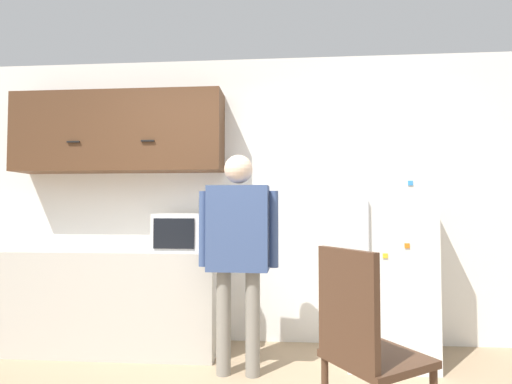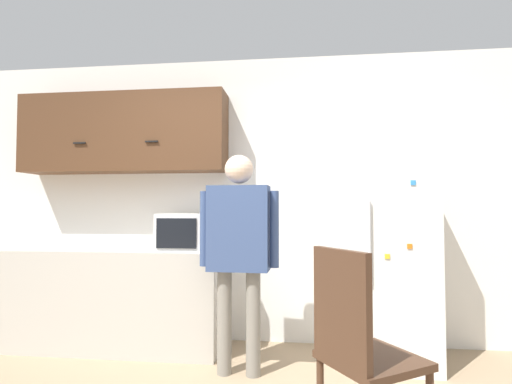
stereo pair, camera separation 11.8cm
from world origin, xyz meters
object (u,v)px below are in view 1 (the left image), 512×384
Objects in this scene: chair at (363,340)px; person at (238,239)px; microwave at (185,232)px; refrigerator at (383,254)px.

person is at bearing 7.94° from chair.
microwave is 1.70m from refrigerator.
person is (0.52, -0.42, -0.03)m from microwave.
refrigerator is (1.17, 0.42, -0.15)m from person.
refrigerator is at bearing -0.04° from microwave.
refrigerator reaches higher than chair.
microwave is at bearing 179.96° from refrigerator.
microwave reaches higher than chair.
refrigerator is (1.69, -0.00, -0.18)m from microwave.
chair is at bearing -45.03° from microwave.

